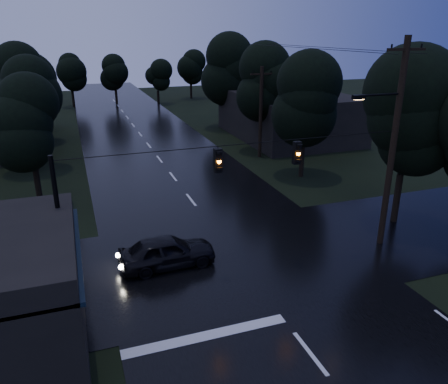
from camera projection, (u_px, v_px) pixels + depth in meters
main_road at (160, 159)px, 36.72m from camera, size 12.00×120.00×0.02m
cross_street at (236, 258)px, 20.80m from camera, size 60.00×9.00×0.02m
building_far_right at (288, 115)px, 43.87m from camera, size 10.00×14.00×4.40m
utility_pole_main at (392, 142)px, 20.41m from camera, size 3.50×0.30×10.00m
utility_pole_far at (261, 111)px, 36.20m from camera, size 2.00×0.30×7.50m
anchor_pole_left at (61, 232)px, 16.53m from camera, size 0.18×0.18×6.00m
span_signals at (258, 156)px, 18.26m from camera, size 15.00×0.37×1.12m
tree_corner_near at (409, 116)px, 22.73m from camera, size 4.48×4.48×9.44m
tree_left_a at (28, 122)px, 25.02m from camera, size 3.92×3.92×8.26m
tree_left_b at (25, 97)px, 31.78m from camera, size 4.20×4.20×8.85m
tree_left_c at (25, 79)px, 40.30m from camera, size 4.48×4.48×9.44m
tree_right_a at (306, 100)px, 30.51m from camera, size 4.20×4.20×8.85m
tree_right_b at (266, 82)px, 37.64m from camera, size 4.48×4.48×9.44m
tree_right_c at (232, 69)px, 46.54m from camera, size 4.76×4.76×10.03m
car at (167, 251)px, 19.81m from camera, size 4.42×1.90×1.49m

